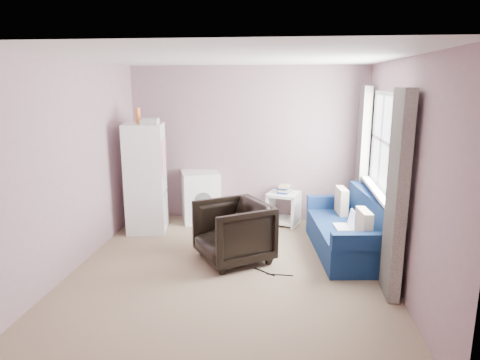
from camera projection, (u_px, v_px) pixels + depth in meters
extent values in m
cube|color=#937C60|center=(230.00, 272.00, 5.19)|extent=(3.80, 4.20, 0.02)
cube|color=silver|center=(229.00, 56.00, 4.63)|extent=(3.80, 4.20, 0.02)
cube|color=gray|center=(247.00, 144.00, 6.96)|extent=(3.80, 0.02, 2.50)
cube|color=gray|center=(188.00, 233.00, 2.87)|extent=(3.80, 0.02, 2.50)
cube|color=gray|center=(72.00, 167.00, 5.12)|extent=(0.02, 4.20, 2.50)
cube|color=gray|center=(402.00, 174.00, 4.70)|extent=(0.02, 4.20, 2.50)
cube|color=white|center=(387.00, 143.00, 5.33)|extent=(0.01, 1.60, 1.20)
imported|color=black|center=(233.00, 229.00, 5.42)|extent=(1.10, 1.11, 0.85)
cube|color=white|center=(146.00, 178.00, 6.45)|extent=(0.65, 0.65, 1.64)
cube|color=slate|center=(165.00, 192.00, 6.51)|extent=(0.10, 0.52, 0.02)
cube|color=slate|center=(166.00, 159.00, 6.61)|extent=(0.02, 0.03, 0.47)
cube|color=white|center=(164.00, 157.00, 6.37)|extent=(0.07, 0.39, 0.56)
cylinder|color=orange|center=(138.00, 116.00, 6.28)|extent=(0.09, 0.09, 0.23)
cube|color=#B9B8AE|center=(150.00, 121.00, 6.17)|extent=(0.29, 0.32, 0.08)
cube|color=white|center=(201.00, 196.00, 7.01)|extent=(0.74, 0.74, 0.82)
cube|color=slate|center=(200.00, 174.00, 6.91)|extent=(0.68, 0.67, 0.05)
cylinder|color=slate|center=(203.00, 201.00, 6.73)|extent=(0.26, 0.11, 0.27)
cube|color=white|center=(284.00, 194.00, 6.83)|extent=(0.58, 0.58, 0.04)
cube|color=white|center=(283.00, 220.00, 6.93)|extent=(0.58, 0.58, 0.04)
cube|color=white|center=(271.00, 207.00, 6.96)|extent=(0.17, 0.46, 0.52)
cube|color=white|center=(296.00, 210.00, 6.80)|extent=(0.17, 0.46, 0.52)
cube|color=navy|center=(284.00, 192.00, 6.82)|extent=(0.21, 0.26, 0.03)
cube|color=#D0C68B|center=(285.00, 190.00, 6.81)|extent=(0.20, 0.26, 0.03)
cube|color=navy|center=(284.00, 188.00, 6.82)|extent=(0.23, 0.27, 0.03)
cube|color=#D0C68B|center=(284.00, 186.00, 6.79)|extent=(0.20, 0.25, 0.03)
cube|color=navy|center=(346.00, 239.00, 5.73)|extent=(1.00, 1.78, 0.38)
cube|color=navy|center=(372.00, 210.00, 5.64)|extent=(0.38, 1.70, 0.41)
cube|color=navy|center=(366.00, 241.00, 4.87)|extent=(0.81, 0.23, 0.19)
cube|color=navy|center=(334.00, 202.00, 6.47)|extent=(0.81, 0.23, 0.19)
cube|color=beige|center=(364.00, 225.00, 5.11)|extent=(0.16, 0.39, 0.38)
cube|color=beige|center=(341.00, 201.00, 6.18)|extent=(0.16, 0.39, 0.38)
cube|color=white|center=(343.00, 227.00, 5.59)|extent=(0.25, 0.34, 0.02)
cube|color=silver|center=(353.00, 219.00, 5.57)|extent=(0.09, 0.32, 0.21)
cube|color=white|center=(378.00, 192.00, 5.48)|extent=(0.14, 1.70, 0.04)
cube|color=white|center=(382.00, 189.00, 5.46)|extent=(0.02, 1.68, 0.05)
cube|color=white|center=(386.00, 143.00, 5.33)|extent=(0.02, 1.68, 0.05)
cube|color=white|center=(389.00, 94.00, 5.20)|extent=(0.02, 1.68, 0.05)
cube|color=white|center=(402.00, 153.00, 4.56)|extent=(0.02, 0.05, 1.20)
cube|color=white|center=(391.00, 146.00, 5.07)|extent=(0.02, 0.05, 1.20)
cube|color=white|center=(381.00, 140.00, 5.59)|extent=(0.02, 0.05, 1.20)
cube|color=white|center=(373.00, 135.00, 6.11)|extent=(0.02, 0.05, 1.20)
cube|color=beige|center=(397.00, 196.00, 4.38)|extent=(0.12, 0.46, 2.18)
cube|color=beige|center=(362.00, 159.00, 6.48)|extent=(0.12, 0.46, 2.18)
cylinder|color=black|center=(280.00, 275.00, 5.07)|extent=(0.32, 0.03, 0.01)
cylinder|color=black|center=(265.00, 272.00, 5.15)|extent=(0.26, 0.21, 0.01)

